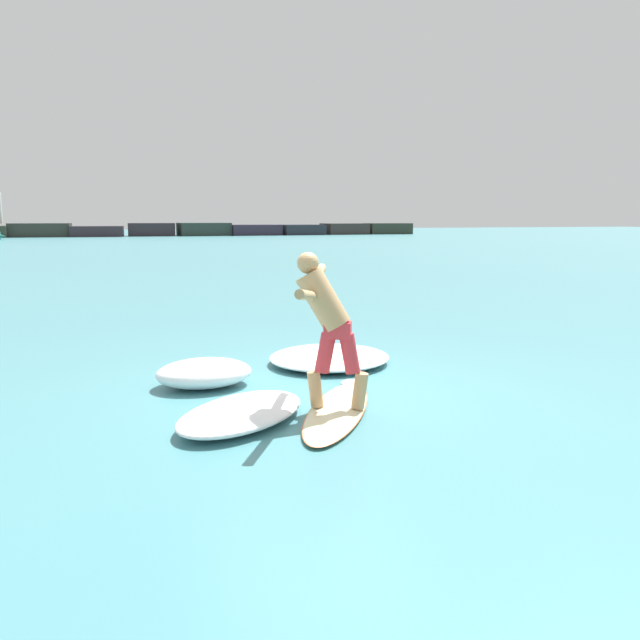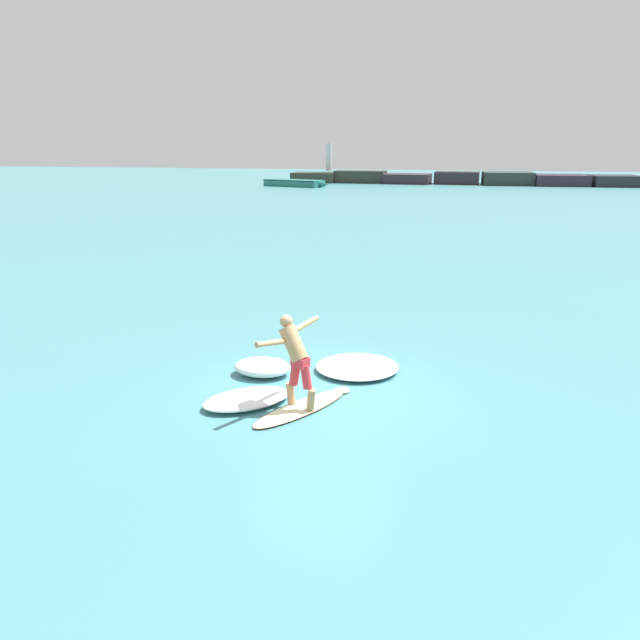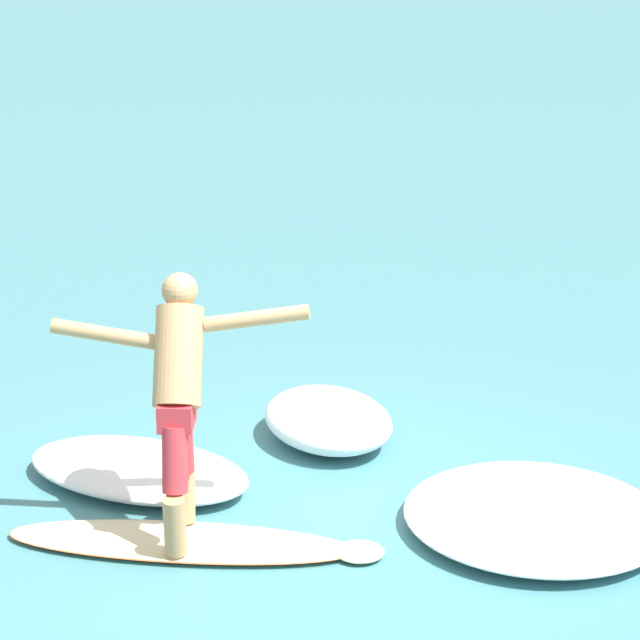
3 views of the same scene
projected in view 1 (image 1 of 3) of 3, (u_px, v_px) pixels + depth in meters
ground_plane at (321, 390)px, 7.08m from camera, size 200.00×200.00×0.00m
rock_jetty_breakwater at (206, 230)px, 67.35m from camera, size 48.37×5.04×4.37m
surfboard at (338, 409)px, 6.26m from camera, size 1.51×2.17×0.20m
surfer at (326, 317)px, 6.08m from camera, size 0.91×1.41×1.55m
wave_foam_at_tail at (204, 373)px, 7.19m from camera, size 1.11×0.85×0.32m
wave_foam_at_nose at (329, 357)px, 8.32m from camera, size 2.14×2.10×0.18m
wave_foam_beside at (242, 413)px, 5.94m from camera, size 1.76×1.70×0.19m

